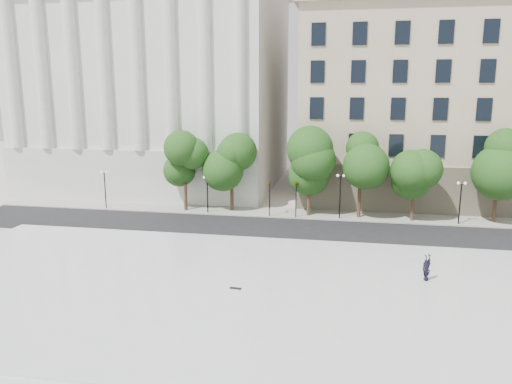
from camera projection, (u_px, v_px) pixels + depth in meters
ground at (214, 316)px, 28.59m from camera, size 160.00×160.00×0.00m
plaza at (227, 291)px, 31.43m from camera, size 44.00×22.00×0.45m
street at (265, 229)px, 45.91m from camera, size 60.00×8.00×0.02m
far_sidewalk at (274, 213)px, 51.67m from camera, size 60.00×4.00×0.12m
building_west at (164, 86)px, 65.99m from camera, size 31.50×27.65×25.60m
building_east at (456, 101)px, 60.23m from camera, size 36.00×26.15×23.00m
traffic_light_west at (270, 181)px, 49.32m from camera, size 0.40×1.77×4.21m
traffic_light_east at (296, 182)px, 48.86m from camera, size 0.80×1.75×4.19m
person_lying at (426, 277)px, 32.54m from camera, size 1.53×1.83×0.48m
skateboard at (235, 288)px, 31.26m from camera, size 0.74×0.25×0.07m
street_trees at (352, 165)px, 48.84m from camera, size 34.51×5.18×7.69m
lamp_posts at (274, 188)px, 49.71m from camera, size 36.70×0.28×4.55m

